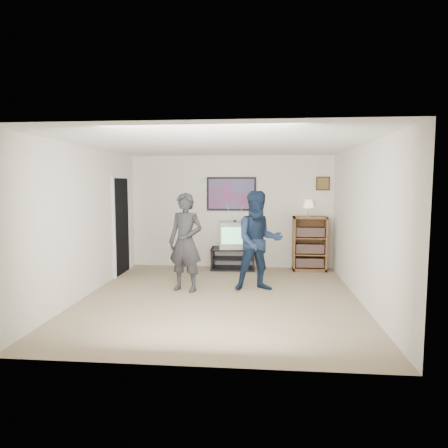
% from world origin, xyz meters
% --- Properties ---
extents(room_shell, '(4.51, 5.00, 2.51)m').
position_xyz_m(room_shell, '(0.00, 0.35, 1.25)').
color(room_shell, '#78624C').
rests_on(room_shell, ground).
extents(media_stand, '(0.96, 0.54, 0.48)m').
position_xyz_m(media_stand, '(0.06, 2.23, 0.24)').
color(media_stand, black).
rests_on(media_stand, room_shell).
extents(crt_television, '(0.74, 0.65, 0.57)m').
position_xyz_m(crt_television, '(0.10, 2.23, 0.76)').
color(crt_television, '#A5A59F').
rests_on(crt_television, media_stand).
extents(bookshelf, '(0.71, 0.41, 1.17)m').
position_xyz_m(bookshelf, '(1.71, 2.28, 0.59)').
color(bookshelf, '#553219').
rests_on(bookshelf, room_shell).
extents(table_lamp, '(0.23, 0.23, 0.37)m').
position_xyz_m(table_lamp, '(1.68, 2.26, 1.36)').
color(table_lamp, '#F6E5BB').
rests_on(table_lamp, bookshelf).
extents(person_tall, '(0.72, 0.58, 1.72)m').
position_xyz_m(person_tall, '(-0.65, 0.39, 0.86)').
color(person_tall, '#262628').
rests_on(person_tall, room_shell).
extents(person_short, '(0.97, 0.83, 1.76)m').
position_xyz_m(person_short, '(0.62, 0.54, 0.88)').
color(person_short, '#142239').
rests_on(person_short, room_shell).
extents(controller_left, '(0.05, 0.13, 0.04)m').
position_xyz_m(controller_left, '(-0.70, 0.56, 1.11)').
color(controller_left, white).
rests_on(controller_left, person_tall).
extents(controller_right, '(0.05, 0.13, 0.04)m').
position_xyz_m(controller_right, '(0.68, 0.81, 0.97)').
color(controller_right, white).
rests_on(controller_right, person_short).
extents(poster, '(1.10, 0.03, 0.75)m').
position_xyz_m(poster, '(0.00, 2.48, 1.65)').
color(poster, black).
rests_on(poster, room_shell).
extents(air_vent, '(0.28, 0.02, 0.14)m').
position_xyz_m(air_vent, '(-0.55, 2.48, 1.95)').
color(air_vent, white).
rests_on(air_vent, room_shell).
extents(small_picture, '(0.30, 0.03, 0.30)m').
position_xyz_m(small_picture, '(2.00, 2.48, 1.88)').
color(small_picture, '#392712').
rests_on(small_picture, room_shell).
extents(doorway, '(0.03, 0.85, 2.00)m').
position_xyz_m(doorway, '(-2.23, 1.60, 1.00)').
color(doorway, black).
rests_on(doorway, room_shell).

